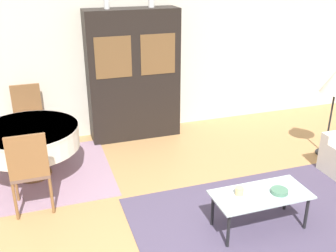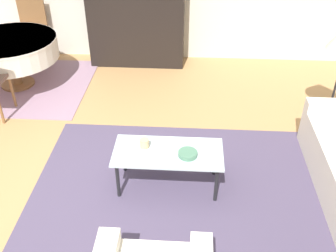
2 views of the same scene
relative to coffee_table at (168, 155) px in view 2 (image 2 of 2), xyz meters
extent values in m
plane|color=tan|center=(-0.94, -0.40, -0.40)|extent=(14.00, 14.00, 0.00)
cube|color=#4C425B|center=(0.14, -0.07, -0.39)|extent=(3.06, 2.24, 0.01)
cube|color=gray|center=(-2.45, 2.03, -0.39)|extent=(2.23, 1.80, 0.01)
cylinder|color=black|center=(-0.48, -0.20, -0.18)|extent=(0.04, 0.04, 0.41)
cylinder|color=black|center=(0.48, -0.20, -0.18)|extent=(0.04, 0.04, 0.41)
cylinder|color=black|center=(-0.48, 0.20, -0.18)|extent=(0.04, 0.04, 0.41)
cylinder|color=black|center=(0.48, 0.20, -0.18)|extent=(0.04, 0.04, 0.41)
cube|color=silver|center=(0.00, 0.00, 0.04)|extent=(1.08, 0.51, 0.02)
cylinder|color=brown|center=(-2.39, 2.04, -0.37)|extent=(0.48, 0.48, 0.03)
cylinder|color=brown|center=(-2.39, 2.04, -0.18)|extent=(0.14, 0.14, 0.42)
cylinder|color=silver|center=(-2.39, 2.04, 0.19)|extent=(1.34, 1.34, 0.30)
cylinder|color=silver|center=(-2.39, 2.04, 0.32)|extent=(1.35, 1.35, 0.03)
cylinder|color=brown|center=(-2.19, 1.43, -0.15)|extent=(0.04, 0.04, 0.47)
cylinder|color=brown|center=(-2.19, 1.03, -0.15)|extent=(0.04, 0.04, 0.47)
cylinder|color=brown|center=(-2.19, 2.65, -0.15)|extent=(0.04, 0.04, 0.47)
cylinder|color=brown|center=(-2.59, 2.65, -0.15)|extent=(0.04, 0.04, 0.47)
cylinder|color=brown|center=(-2.19, 3.05, -0.15)|extent=(0.04, 0.04, 0.47)
cylinder|color=brown|center=(-2.59, 3.05, -0.15)|extent=(0.04, 0.04, 0.47)
cube|color=brown|center=(-2.39, 2.85, 0.10)|extent=(0.44, 0.44, 0.04)
cube|color=brown|center=(-2.39, 3.05, 0.39)|extent=(0.44, 0.04, 0.53)
cylinder|color=black|center=(1.97, 1.30, -0.39)|extent=(0.28, 0.28, 0.02)
cylinder|color=black|center=(1.97, 1.30, 0.13)|extent=(0.03, 0.03, 1.01)
cylinder|color=tan|center=(-0.24, 0.06, 0.09)|extent=(0.09, 0.09, 0.09)
cylinder|color=#4C7A60|center=(0.20, -0.05, 0.07)|extent=(0.19, 0.19, 0.05)
camera|label=1|loc=(-2.15, -3.16, 2.40)|focal=42.00mm
camera|label=2|loc=(0.19, -3.04, 2.44)|focal=42.00mm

